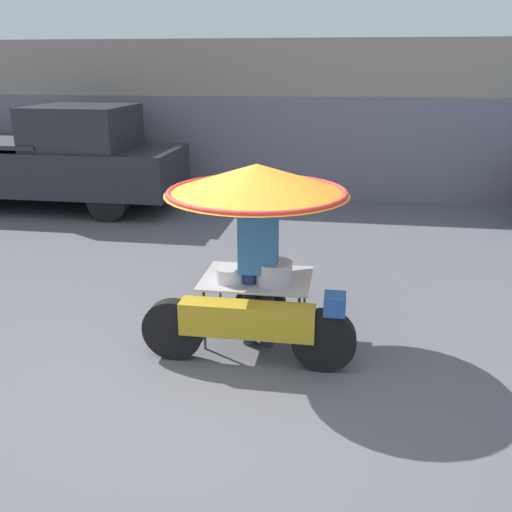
% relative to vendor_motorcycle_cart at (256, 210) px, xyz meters
% --- Properties ---
extents(ground_plane, '(36.00, 36.00, 0.00)m').
position_rel_vendor_motorcycle_cart_xyz_m(ground_plane, '(-0.30, -0.81, -1.42)').
color(ground_plane, '#56565B').
extents(shopfront_building, '(28.00, 2.06, 3.26)m').
position_rel_vendor_motorcycle_cart_xyz_m(shopfront_building, '(-0.30, 7.71, 0.20)').
color(shopfront_building, gray).
rests_on(shopfront_building, ground).
extents(vendor_motorcycle_cart, '(2.08, 1.84, 1.86)m').
position_rel_vendor_motorcycle_cart_xyz_m(vendor_motorcycle_cart, '(0.00, 0.00, 0.00)').
color(vendor_motorcycle_cart, black).
rests_on(vendor_motorcycle_cart, ground).
extents(vendor_person, '(0.38, 0.22, 1.62)m').
position_rel_vendor_motorcycle_cart_xyz_m(vendor_person, '(0.04, -0.09, -0.51)').
color(vendor_person, navy).
rests_on(vendor_person, ground).
extents(pickup_truck, '(5.39, 1.92, 2.02)m').
position_rel_vendor_motorcycle_cart_xyz_m(pickup_truck, '(-4.94, 5.11, -0.46)').
color(pickup_truck, black).
rests_on(pickup_truck, ground).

